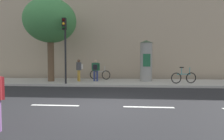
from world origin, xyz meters
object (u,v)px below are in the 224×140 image
Objects in this scene: street_tree at (50,21)px; bicycle_leaning at (100,74)px; pedestrian_with_bag at (96,69)px; traffic_light at (65,40)px; bicycle_upright at (184,77)px; poster_column at (146,60)px; pedestrian_in_light_jacket at (79,68)px.

bicycle_leaning is at bearing 26.20° from street_tree.
pedestrian_with_bag is 1.51m from bicycle_leaning.
street_tree is at bearing -153.80° from bicycle_leaning.
traffic_light is 3.09m from pedestrian_with_bag.
pedestrian_with_bag is at bearing 4.34° from street_tree.
traffic_light reaches higher than bicycle_upright.
pedestrian_in_light_jacket is (-4.89, -0.42, -0.57)m from poster_column.
bicycle_leaning is at bearing 85.54° from pedestrian_with_bag.
traffic_light reaches higher than poster_column.
traffic_light is at bearing -43.31° from street_tree.
street_tree reaches higher than bicycle_leaning.
bicycle_leaning is (-3.57, 1.06, -1.13)m from poster_column.
bicycle_upright is at bearing -20.63° from bicycle_leaning.
pedestrian_with_bag is (1.72, 1.70, -1.92)m from traffic_light.
bicycle_upright is at bearing -7.76° from pedestrian_with_bag.
bicycle_upright is (7.25, -0.75, -0.56)m from pedestrian_in_light_jacket.
traffic_light is 2.60m from street_tree.
poster_column is at bearing 153.64° from bicycle_upright.
street_tree reaches higher than bicycle_upright.
traffic_light is 5.92m from poster_column.
pedestrian_with_bag is (3.26, 0.25, -3.43)m from street_tree.
pedestrian_in_light_jacket is (-1.21, -0.07, 0.03)m from pedestrian_with_bag.
poster_column is (5.39, 2.04, -1.33)m from traffic_light.
bicycle_leaning is (0.11, 1.41, -0.53)m from pedestrian_with_bag.
traffic_light is 2.55m from pedestrian_in_light_jacket.
traffic_light is 1.41× the size of poster_column.
pedestrian_in_light_jacket is 0.92× the size of bicycle_upright.
street_tree reaches higher than pedestrian_in_light_jacket.
street_tree is 3.44× the size of bicycle_upright.
traffic_light is at bearing -120.49° from bicycle_leaning.
pedestrian_with_bag is 0.89× the size of bicycle_upright.
bicycle_leaning is (3.37, 1.66, -3.96)m from street_tree.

